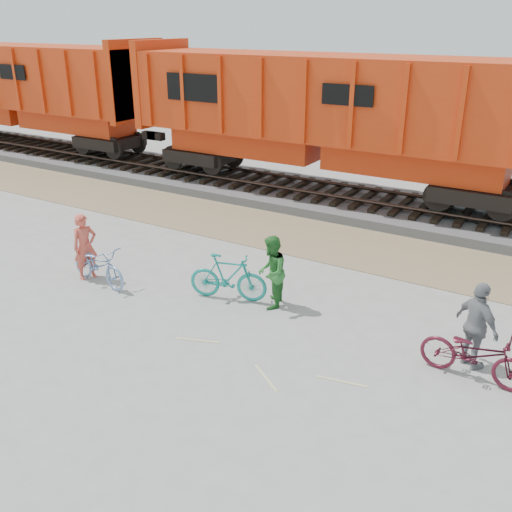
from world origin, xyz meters
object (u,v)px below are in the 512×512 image
object	(u,v)px
hopper_car_center	(325,113)
person_man	(271,272)
hopper_car_left	(25,87)
bicycle_maroon	(475,354)
bicycle_teal	(228,277)
person_solo	(85,247)
bicycle_blue	(98,265)
person_woman	(477,326)

from	to	relation	value
hopper_car_center	person_man	world-z (taller)	hopper_car_center
hopper_car_left	bicycle_maroon	bearing A→B (deg)	-20.87
bicycle_teal	person_solo	bearing A→B (deg)	85.83
person_man	bicycle_blue	bearing A→B (deg)	-94.46
bicycle_maroon	person_woman	bearing A→B (deg)	16.99
person_man	person_solo	bearing A→B (deg)	-97.24
hopper_car_center	bicycle_maroon	size ratio (longest dim) A/B	7.37
hopper_car_left	person_man	world-z (taller)	hopper_car_left
bicycle_teal	person_man	size ratio (longest dim) A/B	1.10
bicycle_maroon	person_solo	bearing A→B (deg)	95.82
hopper_car_left	person_solo	size ratio (longest dim) A/B	8.63
bicycle_teal	person_solo	xyz separation A→B (m)	(-3.59, -0.82, 0.27)
hopper_car_center	person_woman	size ratio (longest dim) A/B	8.39
person_man	hopper_car_left	bearing A→B (deg)	-133.74
bicycle_blue	person_man	world-z (taller)	person_man
person_man	person_woman	xyz separation A→B (m)	(4.31, -0.17, 0.02)
bicycle_blue	hopper_car_left	bearing A→B (deg)	64.25
bicycle_teal	bicycle_maroon	bearing A→B (deg)	-110.88
bicycle_blue	bicycle_maroon	distance (m)	8.52
hopper_car_left	hopper_car_center	bearing A→B (deg)	0.00
hopper_car_center	person_solo	distance (m)	9.30
person_woman	bicycle_maroon	bearing A→B (deg)	140.09
bicycle_blue	person_man	distance (m)	4.26
bicycle_maroon	person_solo	distance (m)	9.02
bicycle_blue	person_woman	xyz separation A→B (m)	(8.40, 0.95, 0.35)
hopper_car_left	bicycle_blue	distance (m)	16.22
hopper_car_center	bicycle_blue	world-z (taller)	hopper_car_center
bicycle_teal	bicycle_blue	bearing A→B (deg)	89.54
bicycle_maroon	person_solo	size ratio (longest dim) A/B	1.17
hopper_car_left	person_woman	xyz separation A→B (m)	(21.74, -7.93, -2.17)
person_solo	hopper_car_center	bearing A→B (deg)	7.61
bicycle_teal	bicycle_maroon	distance (m)	5.42
hopper_car_center	person_solo	xyz separation A→B (m)	(-2.16, -8.78, -2.20)
hopper_car_left	hopper_car_center	world-z (taller)	same
person_man	bicycle_maroon	bearing A→B (deg)	62.93
bicycle_blue	bicycle_maroon	world-z (taller)	bicycle_maroon
bicycle_teal	person_man	distance (m)	1.06
bicycle_teal	bicycle_maroon	size ratio (longest dim) A/B	0.94
person_woman	bicycle_teal	bearing A→B (deg)	36.41
person_solo	bicycle_maroon	bearing A→B (deg)	-65.69
person_solo	person_woman	distance (m)	8.94
hopper_car_left	bicycle_blue	world-z (taller)	hopper_car_left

